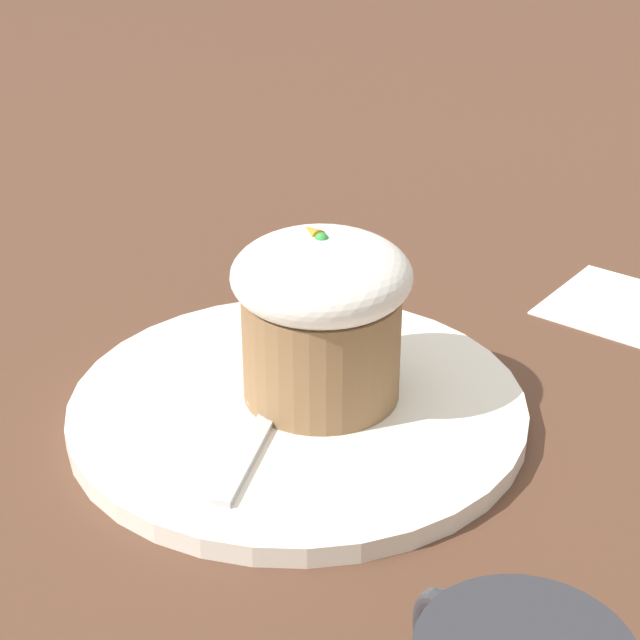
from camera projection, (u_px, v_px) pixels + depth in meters
ground_plane at (298, 417)px, 0.61m from camera, size 4.00×4.00×0.00m
dessert_plate at (298, 408)px, 0.61m from camera, size 0.26×0.26×0.01m
carrot_cake at (320, 312)px, 0.59m from camera, size 0.10×0.10×0.10m
spoon at (272, 406)px, 0.60m from camera, size 0.11×0.10×0.01m
paper_napkin at (635, 310)px, 0.73m from camera, size 0.14×0.14×0.00m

